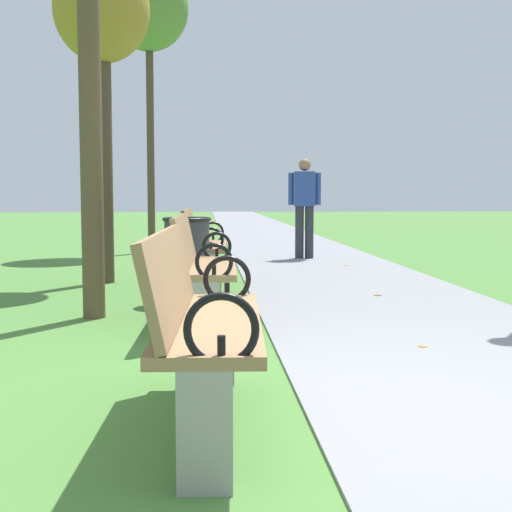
{
  "coord_description": "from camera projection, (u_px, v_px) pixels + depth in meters",
  "views": [
    {
      "loc": [
        -0.48,
        -3.41,
        1.07
      ],
      "look_at": [
        -0.05,
        2.6,
        0.55
      ],
      "focal_mm": 50.84,
      "sensor_mm": 36.0,
      "label": 1
    }
  ],
  "objects": [
    {
      "name": "scattered_leaves",
      "position": [
        135.0,
        318.0,
        6.17
      ],
      "size": [
        4.14,
        8.78,
        0.02
      ],
      "color": "#BC842D",
      "rests_on": "ground"
    },
    {
      "name": "trash_bin",
      "position": [
        187.0,
        260.0,
        7.12
      ],
      "size": [
        0.48,
        0.48,
        0.84
      ],
      "color": "#38383D",
      "rests_on": "ground"
    },
    {
      "name": "tree_4",
      "position": [
        149.0,
        10.0,
        12.99
      ],
      "size": [
        1.42,
        1.42,
        5.19
      ],
      "color": "#4C3D2D",
      "rests_on": "ground"
    },
    {
      "name": "paved_walkway",
      "position": [
        261.0,
        230.0,
        21.49
      ],
      "size": [
        2.41,
        44.0,
        0.02
      ],
      "primitive_type": "cube",
      "color": "gray",
      "rests_on": "ground"
    },
    {
      "name": "ground_plane",
      "position": [
        305.0,
        414.0,
        3.52
      ],
      "size": [
        80.0,
        80.0,
        0.0
      ],
      "primitive_type": "plane",
      "color": "#4C7F38"
    },
    {
      "name": "pedestrian_walking",
      "position": [
        305.0,
        203.0,
        11.77
      ],
      "size": [
        0.53,
        0.26,
        1.62
      ],
      "color": "#2D2D38",
      "rests_on": "paved_walkway"
    },
    {
      "name": "tree_3",
      "position": [
        102.0,
        20.0,
        8.48
      ],
      "size": [
        1.13,
        1.13,
        3.84
      ],
      "color": "#4C3D2D",
      "rests_on": "ground"
    },
    {
      "name": "park_bench_3",
      "position": [
        202.0,
        245.0,
        8.25
      ],
      "size": [
        0.52,
        1.61,
        0.9
      ],
      "color": "#93704C",
      "rests_on": "ground"
    },
    {
      "name": "park_bench_1",
      "position": [
        200.0,
        322.0,
        3.31
      ],
      "size": [
        0.54,
        1.62,
        0.9
      ],
      "color": "#93704C",
      "rests_on": "ground"
    },
    {
      "name": "park_bench_2",
      "position": [
        202.0,
        266.0,
        5.84
      ],
      "size": [
        0.52,
        1.61,
        0.9
      ],
      "color": "#93704C",
      "rests_on": "ground"
    }
  ]
}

